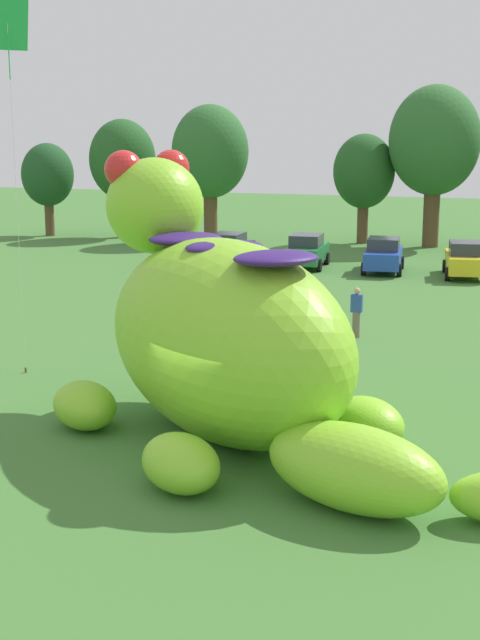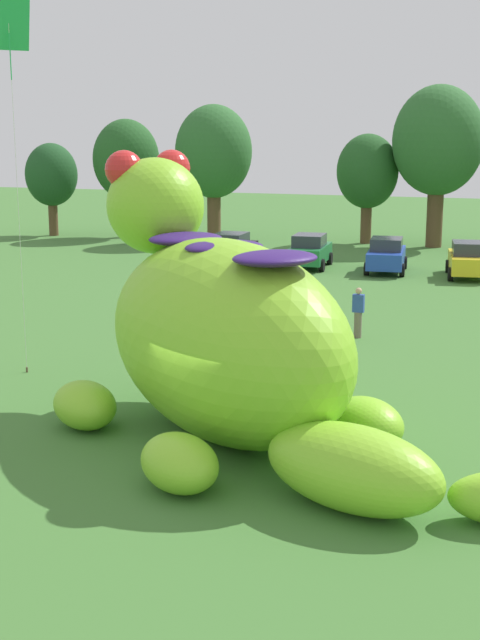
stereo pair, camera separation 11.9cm
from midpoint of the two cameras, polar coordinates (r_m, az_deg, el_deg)
The scene contains 15 objects.
ground_plane at distance 18.73m, azimuth -2.16°, elevation -9.12°, with size 160.00×160.00×0.00m, color #427533.
giant_inflatable_creature at distance 19.48m, azimuth -1.09°, elevation -1.10°, with size 11.91×8.80×6.37m.
car_black at distance 45.61m, azimuth -0.83°, elevation 4.63°, with size 2.08×4.17×1.72m.
car_green at distance 45.14m, azimuth 4.29°, elevation 4.52°, with size 2.22×4.24×1.72m.
car_blue at distance 44.07m, azimuth 9.25°, elevation 4.21°, with size 2.31×4.28×1.72m.
car_yellow at distance 43.29m, azimuth 14.38°, elevation 3.85°, with size 2.43×4.32×1.72m.
tree_far_left at distance 60.42m, azimuth -12.48°, elevation 9.19°, with size 3.46×3.46×6.15m.
tree_left at distance 58.53m, azimuth -7.72°, elevation 10.27°, with size 4.34×4.34×7.70m.
tree_mid_left at distance 55.62m, azimuth -2.02°, elevation 10.85°, with size 4.82×4.82×8.55m.
tree_centre_left at distance 55.35m, azimuth 8.02°, elevation 9.53°, with size 3.81×3.81×6.76m.
tree_centre at distance 54.21m, azimuth 12.50°, elevation 11.28°, with size 5.41×5.41×9.60m.
spectator_near_inflatable at distance 39.57m, azimuth -0.43°, elevation 3.47°, with size 0.38×0.26×1.71m.
spectator_by_cars at distance 29.69m, azimuth 7.48°, elevation 0.47°, with size 0.38×0.26×1.71m.
spectator_wandering at distance 30.65m, azimuth 0.35°, elevation 0.94°, with size 0.38×0.26×1.71m.
tethered_flying_kite at distance 25.31m, azimuth -15.05°, elevation 17.87°, with size 1.13×1.13×10.40m.
Camera 1 is at (6.46, -16.22, 6.77)m, focal length 49.11 mm.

